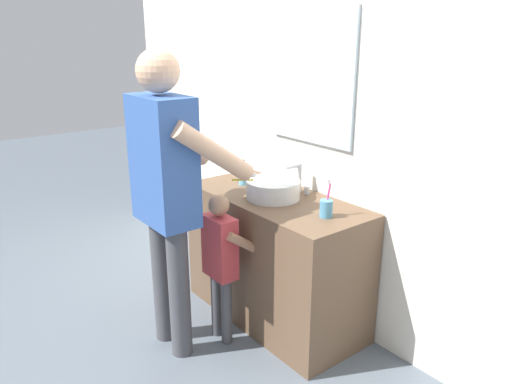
{
  "coord_description": "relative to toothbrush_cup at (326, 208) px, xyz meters",
  "views": [
    {
      "loc": [
        2.13,
        -1.51,
        1.76
      ],
      "look_at": [
        0.0,
        0.15,
        0.88
      ],
      "focal_mm": 34.34,
      "sensor_mm": 36.0,
      "label": 1
    }
  ],
  "objects": [
    {
      "name": "ground_plane",
      "position": [
        -0.42,
        -0.3,
        -0.86
      ],
      "size": [
        14.0,
        14.0,
        0.0
      ],
      "primitive_type": "plane",
      "color": "slate"
    },
    {
      "name": "back_wall",
      "position": [
        -0.42,
        0.32,
        0.49
      ],
      "size": [
        4.4,
        0.1,
        2.7
      ],
      "color": "silver",
      "rests_on": "ground"
    },
    {
      "name": "vanity_cabinet",
      "position": [
        -0.42,
        -0.0,
        -0.46
      ],
      "size": [
        1.2,
        0.54,
        0.81
      ],
      "primitive_type": "cube",
      "color": "brown",
      "rests_on": "ground"
    },
    {
      "name": "sink_basin",
      "position": [
        -0.42,
        -0.02,
        0.01
      ],
      "size": [
        0.32,
        0.32,
        0.11
      ],
      "color": "silver",
      "rests_on": "vanity_cabinet"
    },
    {
      "name": "faucet",
      "position": [
        -0.42,
        0.18,
        0.03
      ],
      "size": [
        0.18,
        0.14,
        0.18
      ],
      "color": "#B7BABF",
      "rests_on": "vanity_cabinet"
    },
    {
      "name": "toothbrush_cup",
      "position": [
        0.0,
        0.0,
        0.0
      ],
      "size": [
        0.07,
        0.07,
        0.21
      ],
      "color": "#4C8EB2",
      "rests_on": "vanity_cabinet"
    },
    {
      "name": "soap_bottle",
      "position": [
        -0.75,
        0.0,
        0.02
      ],
      "size": [
        0.06,
        0.06,
        0.16
      ],
      "color": "#66B2D1",
      "rests_on": "vanity_cabinet"
    },
    {
      "name": "child_toddler",
      "position": [
        -0.42,
        -0.4,
        -0.32
      ],
      "size": [
        0.28,
        0.28,
        0.91
      ],
      "color": "#47474C",
      "rests_on": "ground"
    },
    {
      "name": "adult_parent",
      "position": [
        -0.54,
        -0.65,
        0.15
      ],
      "size": [
        0.52,
        0.55,
        1.69
      ],
      "color": "#47474C",
      "rests_on": "ground"
    }
  ]
}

